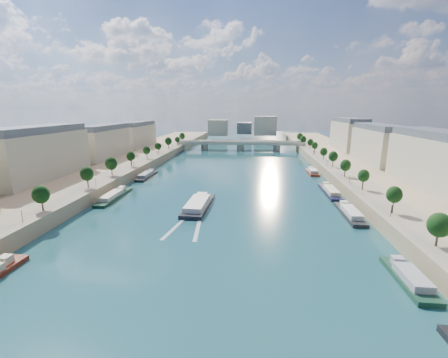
# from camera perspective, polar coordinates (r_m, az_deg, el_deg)

# --- Properties ---
(ground) EXTENTS (700.00, 700.00, 0.00)m
(ground) POSITION_cam_1_polar(r_m,az_deg,el_deg) (148.15, 0.97, -0.90)
(ground) COLOR #0E363E
(ground) RESTS_ON ground
(quay_left) EXTENTS (44.00, 520.00, 5.00)m
(quay_left) POSITION_cam_1_polar(r_m,az_deg,el_deg) (169.18, -24.13, 0.59)
(quay_left) COLOR #9E8460
(quay_left) RESTS_ON ground
(quay_right) EXTENTS (44.00, 520.00, 5.00)m
(quay_right) POSITION_cam_1_polar(r_m,az_deg,el_deg) (159.02, 27.80, -0.55)
(quay_right) COLOR #9E8460
(quay_right) RESTS_ON ground
(pave_left) EXTENTS (14.00, 520.00, 0.10)m
(pave_left) POSITION_cam_1_polar(r_m,az_deg,el_deg) (161.78, -19.59, 1.37)
(pave_left) COLOR gray
(pave_left) RESTS_ON quay_left
(pave_right) EXTENTS (14.00, 520.00, 0.10)m
(pave_right) POSITION_cam_1_polar(r_m,az_deg,el_deg) (153.41, 22.71, 0.48)
(pave_right) COLOR gray
(pave_right) RESTS_ON quay_right
(trees_left) EXTENTS (4.80, 268.80, 8.26)m
(trees_left) POSITION_cam_1_polar(r_m,az_deg,el_deg) (161.76, -18.80, 3.39)
(trees_left) COLOR #382B1E
(trees_left) RESTS_ON ground
(trees_right) EXTENTS (4.80, 268.80, 8.26)m
(trees_right) POSITION_cam_1_polar(r_m,az_deg,el_deg) (161.26, 21.20, 3.17)
(trees_right) COLOR #382B1E
(trees_right) RESTS_ON ground
(lamps_left) EXTENTS (0.36, 200.36, 4.28)m
(lamps_left) POSITION_cam_1_polar(r_m,az_deg,el_deg) (150.50, -19.70, 1.57)
(lamps_left) COLOR black
(lamps_left) RESTS_ON ground
(lamps_right) EXTENTS (0.36, 200.36, 4.28)m
(lamps_right) POSITION_cam_1_polar(r_m,az_deg,el_deg) (156.32, 20.71, 1.91)
(lamps_right) COLOR black
(lamps_right) RESTS_ON ground
(buildings_left) EXTENTS (16.00, 226.00, 23.20)m
(buildings_left) POSITION_cam_1_polar(r_m,az_deg,el_deg) (183.82, -26.26, 5.73)
(buildings_left) COLOR #BCAE91
(buildings_left) RESTS_ON ground
(buildings_right) EXTENTS (16.00, 226.00, 23.20)m
(buildings_right) POSITION_cam_1_polar(r_m,az_deg,el_deg) (172.77, 30.84, 4.81)
(buildings_right) COLOR #BCAE91
(buildings_right) RESTS_ON ground
(skyline) EXTENTS (79.00, 42.00, 22.00)m
(skyline) POSITION_cam_1_polar(r_m,az_deg,el_deg) (363.38, 4.36, 9.89)
(skyline) COLOR #BCAE91
(skyline) RESTS_ON ground
(bridge) EXTENTS (112.00, 12.00, 8.15)m
(bridge) POSITION_cam_1_polar(r_m,az_deg,el_deg) (267.13, 3.12, 6.60)
(bridge) COLOR #C1B79E
(bridge) RESTS_ON ground
(tour_barge) EXTENTS (8.82, 27.93, 3.78)m
(tour_barge) POSITION_cam_1_polar(r_m,az_deg,el_deg) (113.45, -4.94, -4.91)
(tour_barge) COLOR black
(tour_barge) RESTS_ON ground
(wake) EXTENTS (10.76, 26.00, 0.04)m
(wake) POSITION_cam_1_polar(r_m,az_deg,el_deg) (98.51, -6.69, -8.48)
(wake) COLOR silver
(wake) RESTS_ON ground
(moored_barges_left) EXTENTS (5.00, 156.94, 3.60)m
(moored_barges_left) POSITION_cam_1_polar(r_m,az_deg,el_deg) (108.81, -26.66, -7.26)
(moored_barges_left) COLOR #1B233D
(moored_barges_left) RESTS_ON ground
(moored_barges_right) EXTENTS (5.00, 159.62, 3.60)m
(moored_barges_right) POSITION_cam_1_polar(r_m,az_deg,el_deg) (108.45, 23.68, -7.02)
(moored_barges_right) COLOR black
(moored_barges_right) RESTS_ON ground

